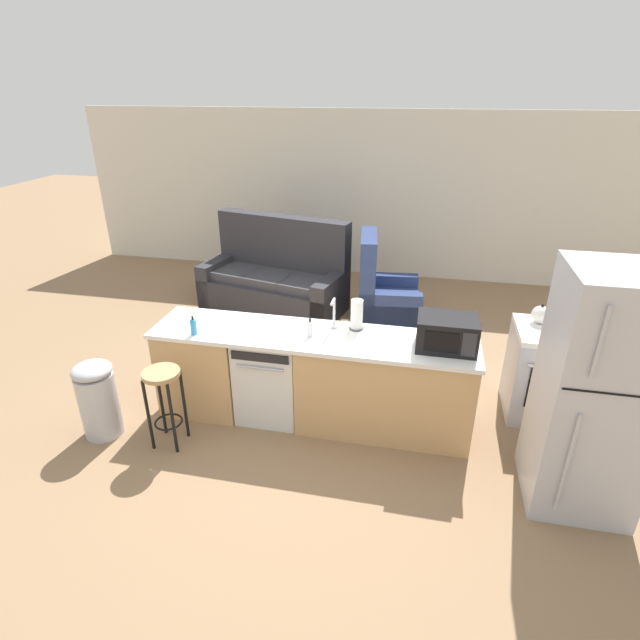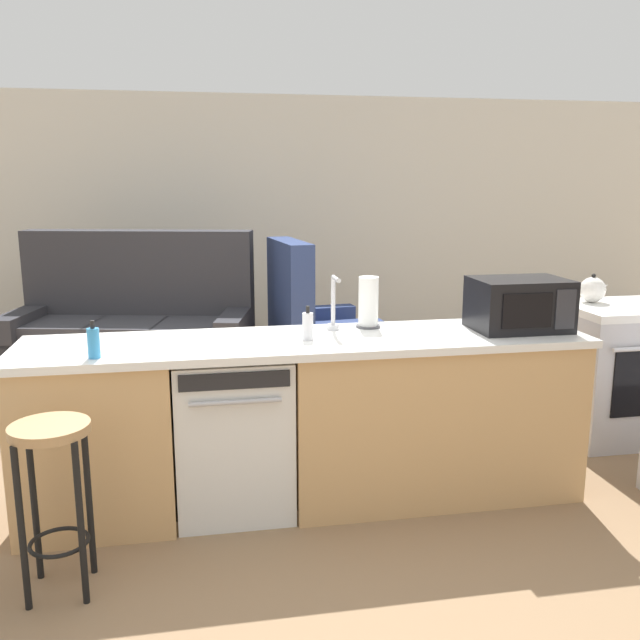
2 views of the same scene
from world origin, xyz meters
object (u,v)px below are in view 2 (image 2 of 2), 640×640
stove_range (620,371)px  paper_towel_roll (368,303)px  dishwasher (233,431)px  armchair (312,337)px  microwave (519,304)px  soap_bottle (308,326)px  dish_soap_bottle (94,343)px  bar_stool (53,472)px  kettle (593,290)px  couch (135,334)px

stove_range → paper_towel_roll: size_ratio=3.19×
dishwasher → armchair: armchair is taller
microwave → soap_bottle: 1.17m
dishwasher → stove_range: 2.66m
microwave → dish_soap_bottle: size_ratio=2.84×
dish_soap_bottle → bar_stool: (-0.13, -0.42, -0.44)m
soap_bottle → kettle: kettle is taller
microwave → armchair: (-0.74, 2.32, -0.69)m
dishwasher → bar_stool: 1.00m
dish_soap_bottle → couch: size_ratio=0.08×
kettle → armchair: 2.38m
paper_towel_roll → kettle: 1.73m
paper_towel_roll → dish_soap_bottle: paper_towel_roll is taller
microwave → soap_bottle: size_ratio=2.84×
stove_range → couch: bearing=149.0°
stove_range → paper_towel_roll: paper_towel_roll is taller
bar_stool → paper_towel_roll: bearing=28.4°
microwave → couch: 3.46m
dishwasher → stove_range: (2.60, 0.55, 0.03)m
dishwasher → paper_towel_roll: paper_towel_roll is taller
dish_soap_bottle → kettle: 3.19m
paper_towel_roll → bar_stool: (-1.54, -0.83, -0.50)m
soap_bottle → couch: bearing=113.0°
dishwasher → kettle: kettle is taller
dish_soap_bottle → couch: bearing=91.4°
armchair → dish_soap_bottle: bearing=-120.0°
dish_soap_bottle → microwave: bearing=5.5°
dishwasher → dish_soap_bottle: dish_soap_bottle is taller
bar_stool → dish_soap_bottle: bearing=72.6°
bar_stool → microwave: bearing=15.1°
paper_towel_roll → couch: 2.83m
paper_towel_roll → armchair: bearing=88.6°
stove_range → couch: size_ratio=0.42×
dishwasher → armchair: size_ratio=0.70×
couch → kettle: bearing=-30.6°
dishwasher → armchair: (0.82, 2.31, -0.07)m
bar_stool → couch: couch is taller
bar_stool → armchair: 3.35m
dish_soap_bottle → couch: 2.81m
dishwasher → paper_towel_roll: size_ratio=2.98×
microwave → dish_soap_bottle: (-2.20, -0.21, -0.07)m
dishwasher → couch: (-0.70, 2.53, -0.03)m
soap_bottle → armchair: 2.47m
soap_bottle → bar_stool: 1.37m
soap_bottle → armchair: bearing=79.6°
stove_range → soap_bottle: soap_bottle is taller
dishwasher → microwave: 1.68m
stove_range → microwave: microwave is taller
stove_range → dish_soap_bottle: (-3.23, -0.76, 0.52)m
soap_bottle → kettle: 2.16m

